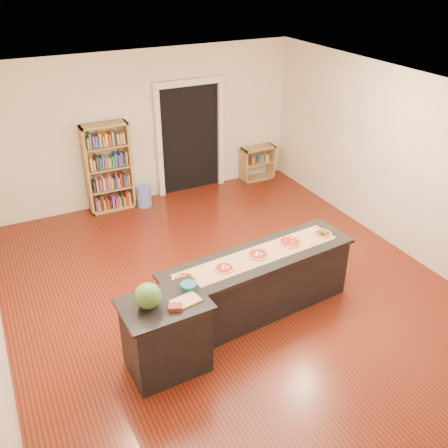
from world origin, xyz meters
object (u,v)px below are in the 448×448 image
bookshelf (108,168)px  side_counter (166,336)px  kitchen_island (258,284)px  watermelon (148,296)px  waste_bin (144,196)px  low_shelf (258,163)px

bookshelf → side_counter: bearing=-97.2°
kitchen_island → watermelon: size_ratio=9.29×
watermelon → waste_bin: bearing=72.8°
kitchen_island → waste_bin: kitchen_island is taller
watermelon → side_counter: bearing=-4.5°
watermelon → low_shelf: bearing=48.1°
kitchen_island → watermelon: 1.79m
side_counter → bookshelf: bearing=80.4°
kitchen_island → watermelon: (-1.62, -0.43, 0.64)m
kitchen_island → bookshelf: bearing=97.7°
kitchen_island → watermelon: bearing=-170.7°
low_shelf → bookshelf: bearing=179.9°
side_counter → watermelon: bearing=173.0°
kitchen_island → waste_bin: size_ratio=6.61×
kitchen_island → side_counter: (-1.45, -0.44, 0.03)m
bookshelf → waste_bin: (0.57, -0.15, -0.62)m
kitchen_island → bookshelf: bookshelf is taller
kitchen_island → bookshelf: size_ratio=1.61×
watermelon → kitchen_island: bearing=15.0°
side_counter → waste_bin: side_counter is taller
bookshelf → kitchen_island: bearing=-76.7°
side_counter → watermelon: size_ratio=3.33×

